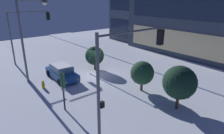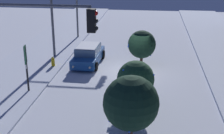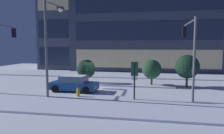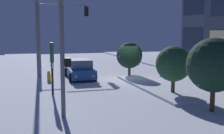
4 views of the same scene
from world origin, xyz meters
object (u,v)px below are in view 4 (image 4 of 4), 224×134
Objects in this scene: street_lamp_arched at (46,12)px; decorated_tree_left_of_median at (129,55)px; car_near at (80,69)px; traffic_light_corner_near_right at (110,13)px; fire_hydrant at (49,77)px; traffic_light_corner_near_left at (59,22)px; parking_info_sign at (52,62)px; decorated_tree_right_of_median at (214,65)px; decorated_tree_median at (174,64)px.

decorated_tree_left_of_median is at bearing -2.61° from street_lamp_arched.
traffic_light_corner_near_right is at bearing -1.74° from car_near.
fire_hydrant is at bearing 101.79° from traffic_light_corner_near_right.
car_near is 0.59× the size of street_lamp_arched.
fire_hydrant is (8.90, -1.86, -4.15)m from traffic_light_corner_near_left.
traffic_light_corner_near_left is at bearing 69.62° from parking_info_sign.
street_lamp_arched is 13.86m from decorated_tree_right_of_median.
street_lamp_arched is 2.78× the size of decorated_tree_median.
street_lamp_arched reaches higher than parking_info_sign.
decorated_tree_left_of_median is (-0.08, 4.15, 0.97)m from car_near.
fire_hydrant is 0.30× the size of decorated_tree_median.
traffic_light_corner_near_right is at bearing 11.79° from fire_hydrant.
decorated_tree_median is 0.84× the size of decorated_tree_right_of_median.
decorated_tree_median is 3.64m from decorated_tree_right_of_median.
street_lamp_arched reaches higher than decorated_tree_left_of_median.
fire_hydrant is (-8.91, -1.86, -3.99)m from traffic_light_corner_near_right.
street_lamp_arched is at bearing 76.07° from parking_info_sign.
decorated_tree_right_of_median reaches higher than fire_hydrant.
decorated_tree_left_of_median is at bearing 179.52° from decorated_tree_median.
parking_info_sign is 1.08× the size of decorated_tree_median.
parking_info_sign is at bearing 115.16° from traffic_light_corner_near_right.
car_near is 5.10m from street_lamp_arched.
decorated_tree_right_of_median is (10.96, -0.07, 0.46)m from decorated_tree_left_of_median.
street_lamp_arched is 2.33× the size of decorated_tree_right_of_median.
traffic_light_corner_near_left reaches higher than car_near.
street_lamp_arched is 5.23m from fire_hydrant.
car_near is at bearing -85.43° from traffic_light_corner_near_left.
decorated_tree_median is at bearing 32.08° from traffic_light_corner_near_right.
car_near is at bearing -88.92° from decorated_tree_left_of_median.
parking_info_sign is (13.50, -2.03, -2.61)m from traffic_light_corner_near_left.
car_near is 0.71× the size of traffic_light_corner_near_left.
decorated_tree_right_of_median is (9.58, 6.56, 1.73)m from fire_hydrant.
decorated_tree_median is (5.96, 6.56, 1.38)m from fire_hydrant.
traffic_light_corner_near_left reaches higher than parking_info_sign.
fire_hydrant is 4.86m from parking_info_sign.
decorated_tree_median is at bearing -23.26° from parking_info_sign.
decorated_tree_median is (1.36, 6.72, -0.16)m from parking_info_sign.
parking_info_sign is (5.90, -2.63, 1.24)m from car_near.
decorated_tree_right_of_median is at bearing -55.88° from street_lamp_arched.
street_lamp_arched reaches higher than traffic_light_corner_near_left.
fire_hydrant is at bearing -78.30° from decorated_tree_left_of_median.
decorated_tree_left_of_median reaches higher than car_near.
traffic_light_corner_near_right is 2.09× the size of parking_info_sign.
street_lamp_arched is 2.58× the size of parking_info_sign.
traffic_light_corner_near_right is 0.98× the size of traffic_light_corner_near_left.
traffic_light_corner_near_right is 2.31× the size of decorated_tree_left_of_median.
decorated_tree_right_of_median is at bearing -48.38° from parking_info_sign.
traffic_light_corner_near_left is at bearing 168.17° from fire_hydrant.
decorated_tree_right_of_median is (0.67, 4.70, -2.27)m from traffic_light_corner_near_right.
fire_hydrant is 0.28× the size of parking_info_sign.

